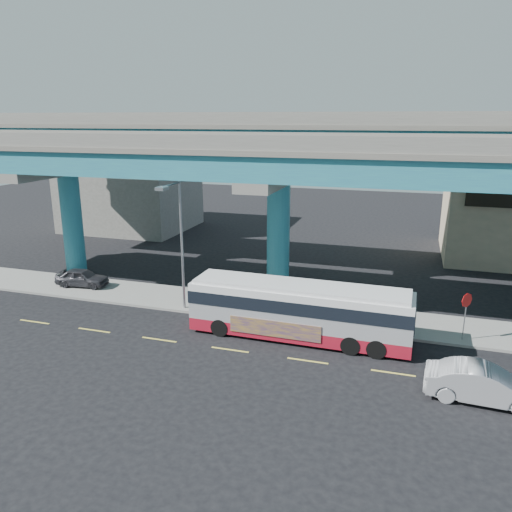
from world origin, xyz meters
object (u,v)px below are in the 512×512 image
(transit_bus, at_px, (299,309))
(stop_sign, at_px, (466,306))
(sedan, at_px, (484,384))
(parked_car, at_px, (82,277))
(street_lamp, at_px, (177,228))

(transit_bus, xyz_separation_m, stop_sign, (8.30, 2.02, 0.37))
(transit_bus, bearing_deg, sedan, -22.73)
(parked_car, distance_m, stop_sign, 24.37)
(transit_bus, relative_size, stop_sign, 4.56)
(street_lamp, bearing_deg, transit_bus, -9.58)
(parked_car, height_order, stop_sign, stop_sign)
(parked_car, bearing_deg, stop_sign, -99.66)
(street_lamp, relative_size, stop_sign, 3.04)
(parked_car, bearing_deg, sedan, -112.64)
(transit_bus, height_order, parked_car, transit_bus)
(stop_sign, bearing_deg, street_lamp, 158.52)
(transit_bus, xyz_separation_m, street_lamp, (-7.54, 1.27, 3.59))
(street_lamp, xyz_separation_m, stop_sign, (15.84, 0.74, -3.22))
(transit_bus, bearing_deg, parked_car, 168.79)
(parked_car, relative_size, street_lamp, 0.48)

